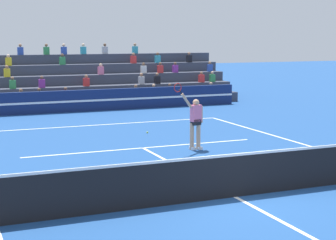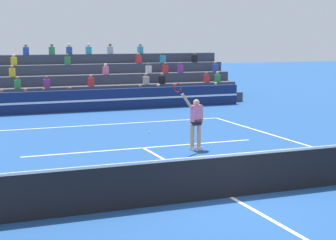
# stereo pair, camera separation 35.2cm
# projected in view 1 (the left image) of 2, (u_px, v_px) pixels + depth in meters

# --- Properties ---
(ground_plane) EXTENTS (120.00, 120.00, 0.00)m
(ground_plane) POSITION_uv_depth(u_px,v_px,m) (235.00, 197.00, 13.40)
(ground_plane) COLOR navy
(court_lines) EXTENTS (11.10, 23.90, 0.01)m
(court_lines) POSITION_uv_depth(u_px,v_px,m) (235.00, 197.00, 13.39)
(court_lines) COLOR white
(court_lines) RESTS_ON ground
(tennis_net) EXTENTS (12.00, 0.10, 1.10)m
(tennis_net) POSITION_uv_depth(u_px,v_px,m) (235.00, 175.00, 13.32)
(tennis_net) COLOR #2D6B38
(tennis_net) RESTS_ON ground
(sponsor_banner_wall) EXTENTS (18.00, 0.26, 1.10)m
(sponsor_banner_wall) POSITION_uv_depth(u_px,v_px,m) (74.00, 101.00, 28.40)
(sponsor_banner_wall) COLOR navy
(sponsor_banner_wall) RESTS_ON ground
(bleacher_stand) EXTENTS (19.82, 4.75, 3.38)m
(bleacher_stand) POSITION_uv_depth(u_px,v_px,m) (59.00, 86.00, 31.80)
(bleacher_stand) COLOR #383D4C
(bleacher_stand) RESTS_ON ground
(tennis_player) EXTENTS (1.24, 0.39, 2.36)m
(tennis_player) POSITION_uv_depth(u_px,v_px,m) (195.00, 121.00, 18.88)
(tennis_player) COLOR tan
(tennis_player) RESTS_ON ground
(tennis_ball) EXTENTS (0.07, 0.07, 0.07)m
(tennis_ball) POSITION_uv_depth(u_px,v_px,m) (147.00, 132.00, 22.19)
(tennis_ball) COLOR #C6DB33
(tennis_ball) RESTS_ON ground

